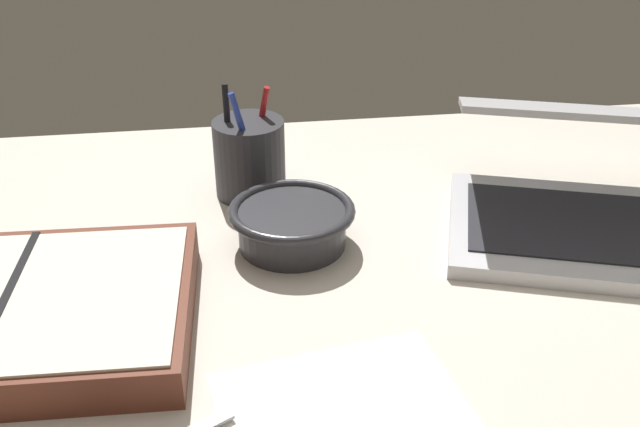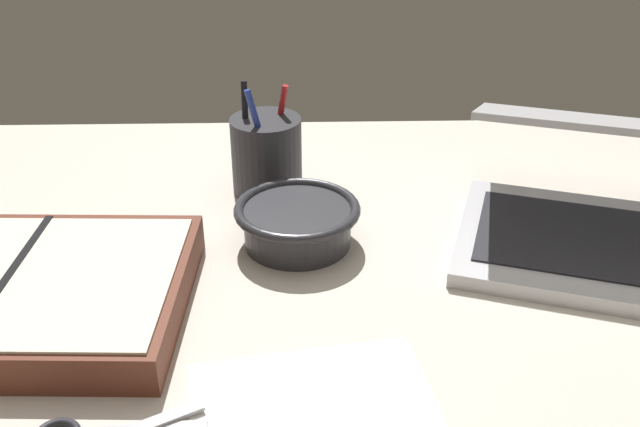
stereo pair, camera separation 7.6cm
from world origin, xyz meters
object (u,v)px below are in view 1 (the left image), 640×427
bowl (292,223)px  pen_cup (250,158)px  laptop (601,190)px  planner (11,315)px

bowl → pen_cup: size_ratio=0.98×
laptop → planner: bearing=-151.9°
pen_cup → planner: 36.00cm
bowl → planner: size_ratio=0.42×
laptop → planner: 66.30cm
laptop → pen_cup: (-40.86, 15.18, -0.00)cm
laptop → pen_cup: laptop is taller
pen_cup → planner: pen_cup is taller
bowl → pen_cup: 14.51cm
pen_cup → laptop: bearing=-20.4°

